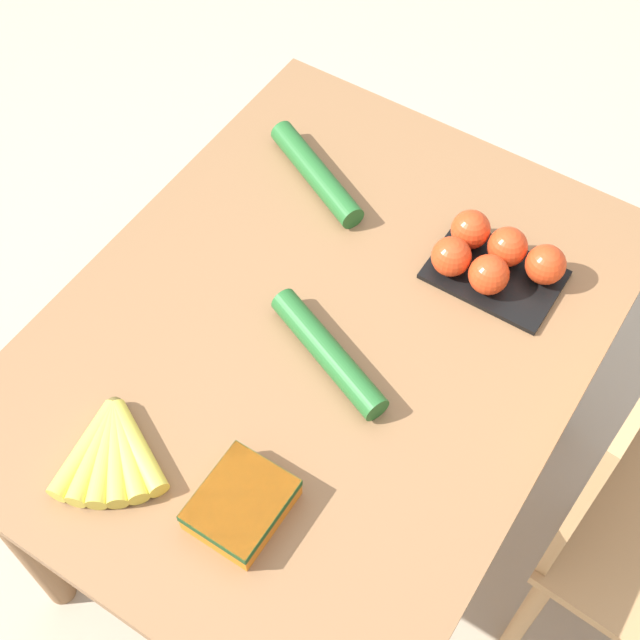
{
  "coord_description": "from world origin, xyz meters",
  "views": [
    {
      "loc": [
        0.7,
        0.45,
        2.0
      ],
      "look_at": [
        0.0,
        0.0,
        0.77
      ],
      "focal_mm": 50.0,
      "sensor_mm": 36.0,
      "label": 1
    }
  ],
  "objects_px": {
    "banana_bunch": "(111,451)",
    "cucumber_near": "(328,353)",
    "tomato_pack": "(493,258)",
    "carrot_bag": "(241,503)",
    "cucumber_far": "(316,173)"
  },
  "relations": [
    {
      "from": "cucumber_near",
      "to": "tomato_pack",
      "type": "bearing_deg",
      "value": 155.6
    },
    {
      "from": "cucumber_far",
      "to": "banana_bunch",
      "type": "bearing_deg",
      "value": 4.21
    },
    {
      "from": "carrot_bag",
      "to": "tomato_pack",
      "type": "bearing_deg",
      "value": 169.93
    },
    {
      "from": "banana_bunch",
      "to": "tomato_pack",
      "type": "relative_size",
      "value": 0.8
    },
    {
      "from": "tomato_pack",
      "to": "cucumber_far",
      "type": "relative_size",
      "value": 0.88
    },
    {
      "from": "tomato_pack",
      "to": "carrot_bag",
      "type": "relative_size",
      "value": 1.56
    },
    {
      "from": "tomato_pack",
      "to": "cucumber_near",
      "type": "bearing_deg",
      "value": -24.4
    },
    {
      "from": "banana_bunch",
      "to": "cucumber_near",
      "type": "relative_size",
      "value": 0.69
    },
    {
      "from": "tomato_pack",
      "to": "cucumber_far",
      "type": "xyz_separation_m",
      "value": [
        -0.01,
        -0.38,
        -0.02
      ]
    },
    {
      "from": "banana_bunch",
      "to": "carrot_bag",
      "type": "distance_m",
      "value": 0.22
    },
    {
      "from": "tomato_pack",
      "to": "cucumber_far",
      "type": "distance_m",
      "value": 0.38
    },
    {
      "from": "carrot_bag",
      "to": "cucumber_near",
      "type": "bearing_deg",
      "value": -173.29
    },
    {
      "from": "banana_bunch",
      "to": "cucumber_near",
      "type": "xyz_separation_m",
      "value": [
        -0.33,
        0.19,
        0.01
      ]
    },
    {
      "from": "banana_bunch",
      "to": "cucumber_near",
      "type": "distance_m",
      "value": 0.38
    },
    {
      "from": "banana_bunch",
      "to": "tomato_pack",
      "type": "distance_m",
      "value": 0.72
    }
  ]
}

